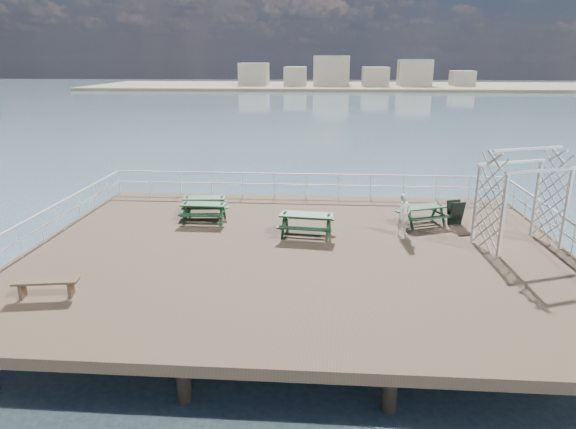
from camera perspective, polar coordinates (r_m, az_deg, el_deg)
The scene contains 11 objects.
ground at distance 17.32m, azimuth 1.12°, elevation -4.31°, with size 18.00×14.00×0.30m, color brown.
sea_backdrop at distance 150.78m, azimuth 8.94°, elevation 14.28°, with size 300.00×300.00×9.20m.
railing at distance 19.43m, azimuth 1.35°, elevation 1.26°, with size 17.77×13.76×1.10m.
picnic_table_a at distance 21.16m, azimuth -9.23°, elevation 1.38°, with size 1.81×1.51×0.82m.
picnic_table_b at distance 18.35m, azimuth 2.08°, elevation -0.63°, with size 2.06×1.73×0.92m.
picnic_table_c at distance 20.32m, azimuth 14.77°, elevation 0.36°, with size 2.06×1.88×0.82m.
picnic_table_d at distance 20.20m, azimuth -9.31°, elevation 0.66°, with size 1.75×1.42×0.84m.
flat_bench_far at distance 15.23m, azimuth -25.29°, elevation -7.05°, with size 1.72×0.67×0.48m.
trellis_arbor at distance 18.83m, azimuth 24.47°, elevation 1.15°, with size 3.04×2.32×3.36m.
sandwich_board at distance 20.65m, azimuth 18.10°, elevation 0.17°, with size 0.69×0.59×0.95m.
person at distance 18.78m, azimuth 12.76°, elevation -0.06°, with size 0.56×0.37×1.54m, color silver.
Camera 1 is at (0.85, -16.11, 6.14)m, focal length 32.00 mm.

